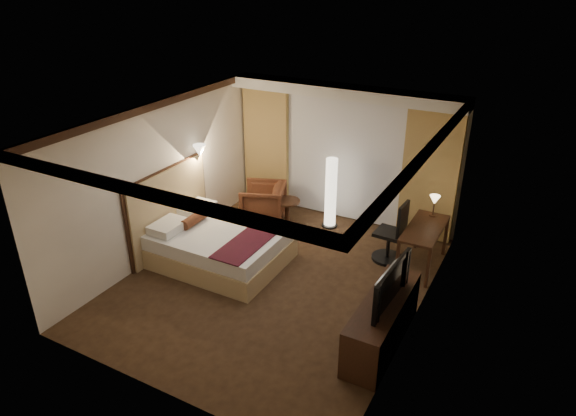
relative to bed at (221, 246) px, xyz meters
The scene contains 21 objects.
floor 1.17m from the bed, ahead, with size 4.50×5.50×0.01m, color #321F13.
ceiling 2.64m from the bed, ahead, with size 4.50×5.50×0.01m, color white.
back_wall 3.09m from the bed, 67.15° to the left, with size 4.50×0.02×2.70m, color beige.
left_wall 1.53m from the bed, behind, with size 0.02×5.50×2.70m, color beige.
right_wall 3.54m from the bed, ahead, with size 0.02×5.50×2.70m, color beige.
crown_molding 2.59m from the bed, ahead, with size 4.50×5.50×0.12m, color black, non-canonical shape.
soffit 3.53m from the bed, 65.07° to the left, with size 4.50×0.50×0.20m, color white.
curtain_sheer 2.99m from the bed, 66.52° to the left, with size 2.48×0.04×2.45m, color silver.
curtain_left_drape 2.77m from the bed, 102.61° to the left, with size 1.00×0.14×2.45m, color tan.
curtain_right_drape 3.92m from the bed, 41.94° to the left, with size 1.00×0.14×2.45m, color tan.
wall_sconce 1.82m from the bed, 139.24° to the left, with size 0.24×0.24×0.24m, color white, non-canonical shape.
bed is the anchor object (origin of this frame).
headboard 1.16m from the bed, behind, with size 0.12×1.95×1.50m, color tan, non-canonical shape.
armchair 1.75m from the bed, 96.20° to the left, with size 0.82×0.77×0.84m, color #4E2D17.
side_table 1.79m from the bed, 78.65° to the left, with size 0.49×0.49×0.54m, color black, non-canonical shape.
floor_lamp 2.42m from the bed, 62.54° to the left, with size 0.30×0.30×1.42m, color white, non-canonical shape.
desk 3.43m from the bed, 25.90° to the left, with size 0.55×1.28×0.75m, color black, non-canonical shape.
desk_lamp 3.72m from the bed, 32.81° to the left, with size 0.18×0.18×0.34m, color #FFD899, non-canonical shape.
office_chair 2.90m from the bed, 30.00° to the left, with size 0.54×0.54×1.12m, color black, non-canonical shape.
dresser 3.21m from the bed, 12.80° to the right, with size 0.50×1.79×0.70m, color black, non-canonical shape.
television 3.26m from the bed, 12.92° to the right, with size 1.13×0.65×0.15m, color black.
Camera 1 is at (3.52, -6.12, 4.70)m, focal length 32.00 mm.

